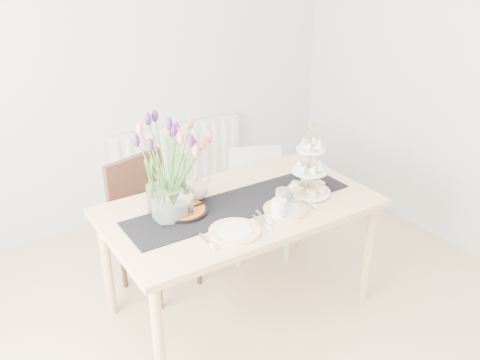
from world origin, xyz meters
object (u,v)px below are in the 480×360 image
plate_right (285,209)px  chair_white (257,194)px  cream_jug (308,177)px  mug_grey (283,198)px  dining_table (241,215)px  chair_brown (149,214)px  radiator (179,159)px  teapot (196,190)px  mug_white (279,209)px  tulip_vase (167,153)px  tart_tin (184,211)px  cake_stand (309,177)px  plate_left (235,231)px

plate_right → chair_white: bearing=67.0°
cream_jug → mug_grey: 0.36m
dining_table → chair_white: size_ratio=2.03×
dining_table → chair_brown: (-0.36, 0.56, -0.15)m
dining_table → radiator: bearing=78.2°
teapot → plate_right: teapot is taller
mug_white → chair_brown: bearing=133.6°
teapot → cream_jug: (0.72, -0.18, -0.03)m
radiator → dining_table: 1.52m
tulip_vase → mug_white: size_ratio=6.81×
mug_white → tart_tin: bearing=157.3°
mug_grey → plate_right: bearing=-113.4°
cake_stand → mug_grey: 0.24m
chair_white → mug_white: size_ratio=7.59×
dining_table → plate_left: (-0.20, -0.25, 0.08)m
cake_stand → chair_white: bearing=84.1°
teapot → tart_tin: (-0.13, -0.10, -0.06)m
chair_brown → teapot: bearing=-83.9°
tulip_vase → mug_white: 0.70m
mug_grey → tulip_vase: bearing=156.0°
tulip_vase → plate_left: size_ratio=2.54×
dining_table → tulip_vase: 0.63m
tulip_vase → cake_stand: size_ratio=1.75×
tart_tin → plate_right: tart_tin is taller
radiator → cake_stand: cake_stand is taller
tart_tin → mug_grey: 0.58m
teapot → tart_tin: bearing=-156.3°
dining_table → mug_grey: size_ratio=15.08×
cream_jug → mug_white: 0.49m
cake_stand → teapot: 0.69m
cake_stand → mug_grey: (-0.23, -0.04, -0.06)m
chair_white → chair_brown: bearing=-157.5°
teapot → mug_grey: (0.40, -0.34, -0.02)m
dining_table → plate_left: size_ratio=5.73×
tart_tin → mug_grey: mug_grey is taller
chair_brown → mug_white: bearing=-77.0°
dining_table → teapot: teapot is taller
mug_white → cake_stand: bearing=36.5°
teapot → tart_tin: 0.18m
tulip_vase → cake_stand: (0.84, -0.18, -0.28)m
mug_white → plate_left: 0.30m
teapot → plate_right: bearing=-60.2°
dining_table → tart_tin: 0.35m
radiator → tulip_vase: tulip_vase is taller
plate_left → radiator: bearing=73.6°
dining_table → mug_grey: bearing=-38.1°
tart_tin → dining_table: bearing=-13.2°
chair_brown → mug_grey: size_ratio=8.54×
cream_jug → tart_tin: cream_jug is taller
cake_stand → plate_left: 0.65m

